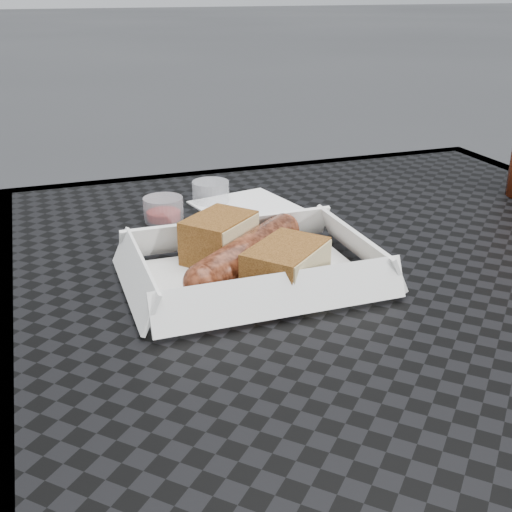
{
  "coord_description": "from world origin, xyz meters",
  "views": [
    {
      "loc": [
        -0.34,
        -0.57,
        1.02
      ],
      "look_at": [
        -0.15,
        -0.02,
        0.78
      ],
      "focal_mm": 45.0,
      "sensor_mm": 36.0,
      "label": 1
    }
  ],
  "objects": [
    {
      "name": "patio_table",
      "position": [
        0.0,
        0.0,
        0.67
      ],
      "size": [
        0.8,
        0.8,
        0.74
      ],
      "color": "black",
      "rests_on": "ground"
    },
    {
      "name": "food_tray",
      "position": [
        -0.15,
        -0.01,
        0.75
      ],
      "size": [
        0.22,
        0.15,
        0.0
      ],
      "primitive_type": "cube",
      "color": "white",
      "rests_on": "patio_table"
    },
    {
      "name": "bratwurst",
      "position": [
        -0.15,
        0.0,
        0.77
      ],
      "size": [
        0.16,
        0.14,
        0.04
      ],
      "rotation": [
        0.0,
        0.0,
        0.71
      ],
      "color": "brown",
      "rests_on": "food_tray"
    },
    {
      "name": "bread_near",
      "position": [
        -0.16,
        0.04,
        0.77
      ],
      "size": [
        0.09,
        0.09,
        0.05
      ],
      "primitive_type": "cube",
      "rotation": [
        0.0,
        0.0,
        0.71
      ],
      "color": "brown",
      "rests_on": "food_tray"
    },
    {
      "name": "bread_far",
      "position": [
        -0.12,
        -0.05,
        0.77
      ],
      "size": [
        0.1,
        0.1,
        0.04
      ],
      "primitive_type": "cube",
      "rotation": [
        0.0,
        0.0,
        0.71
      ],
      "color": "brown",
      "rests_on": "food_tray"
    },
    {
      "name": "veg_garnish",
      "position": [
        -0.09,
        -0.05,
        0.75
      ],
      "size": [
        0.03,
        0.03,
        0.0
      ],
      "color": "#E7590A",
      "rests_on": "food_tray"
    },
    {
      "name": "napkin",
      "position": [
        -0.08,
        0.2,
        0.75
      ],
      "size": [
        0.14,
        0.14,
        0.0
      ],
      "primitive_type": "cube",
      "rotation": [
        0.0,
        0.0,
        0.21
      ],
      "color": "white",
      "rests_on": "patio_table"
    },
    {
      "name": "condiment_cup_sauce",
      "position": [
        -0.19,
        0.19,
        0.76
      ],
      "size": [
        0.05,
        0.05,
        0.03
      ],
      "primitive_type": "cylinder",
      "color": "maroon",
      "rests_on": "patio_table"
    },
    {
      "name": "condiment_cup_empty",
      "position": [
        -0.12,
        0.24,
        0.76
      ],
      "size": [
        0.05,
        0.05,
        0.03
      ],
      "primitive_type": "cylinder",
      "color": "silver",
      "rests_on": "patio_table"
    }
  ]
}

